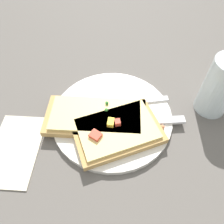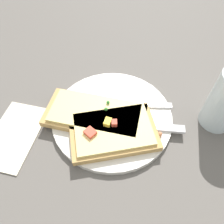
{
  "view_description": "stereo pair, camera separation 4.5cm",
  "coord_description": "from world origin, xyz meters",
  "px_view_note": "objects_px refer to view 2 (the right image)",
  "views": [
    {
      "loc": [
        0.27,
        0.02,
        0.39
      ],
      "look_at": [
        0.0,
        0.0,
        0.02
      ],
      "focal_mm": 35.0,
      "sensor_mm": 36.0,
      "label": 1
    },
    {
      "loc": [
        0.26,
        0.06,
        0.39
      ],
      "look_at": [
        0.0,
        0.0,
        0.02
      ],
      "focal_mm": 35.0,
      "sensor_mm": 36.0,
      "label": 2
    }
  ],
  "objects_px": {
    "napkin": "(14,134)",
    "pizza_slice_corner": "(113,131)",
    "fork": "(120,105)",
    "pizza_slice_main": "(95,114)",
    "knife": "(140,126)",
    "plate": "(112,116)"
  },
  "relations": [
    {
      "from": "plate",
      "to": "fork",
      "type": "bearing_deg",
      "value": 160.87
    },
    {
      "from": "pizza_slice_main",
      "to": "napkin",
      "type": "distance_m",
      "value": 0.17
    },
    {
      "from": "pizza_slice_main",
      "to": "napkin",
      "type": "bearing_deg",
      "value": -154.33
    },
    {
      "from": "pizza_slice_corner",
      "to": "napkin",
      "type": "bearing_deg",
      "value": 168.63
    },
    {
      "from": "knife",
      "to": "pizza_slice_corner",
      "type": "xyz_separation_m",
      "value": [
        0.03,
        -0.05,
        0.01
      ]
    },
    {
      "from": "fork",
      "to": "pizza_slice_corner",
      "type": "xyz_separation_m",
      "value": [
        0.07,
        0.0,
        0.01
      ]
    },
    {
      "from": "pizza_slice_main",
      "to": "knife",
      "type": "bearing_deg",
      "value": -1.63
    },
    {
      "from": "plate",
      "to": "knife",
      "type": "xyz_separation_m",
      "value": [
        0.02,
        0.06,
        0.01
      ]
    },
    {
      "from": "pizza_slice_corner",
      "to": "napkin",
      "type": "relative_size",
      "value": 1.27
    },
    {
      "from": "napkin",
      "to": "pizza_slice_corner",
      "type": "bearing_deg",
      "value": 102.36
    },
    {
      "from": "pizza_slice_main",
      "to": "plate",
      "type": "bearing_deg",
      "value": 22.15
    },
    {
      "from": "knife",
      "to": "pizza_slice_main",
      "type": "relative_size",
      "value": 1.03
    },
    {
      "from": "knife",
      "to": "plate",
      "type": "bearing_deg",
      "value": -21.48
    },
    {
      "from": "pizza_slice_corner",
      "to": "knife",
      "type": "bearing_deg",
      "value": 6.26
    },
    {
      "from": "plate",
      "to": "pizza_slice_corner",
      "type": "distance_m",
      "value": 0.05
    },
    {
      "from": "knife",
      "to": "fork",
      "type": "bearing_deg",
      "value": -47.92
    },
    {
      "from": "pizza_slice_corner",
      "to": "pizza_slice_main",
      "type": "bearing_deg",
      "value": 122.01
    },
    {
      "from": "plate",
      "to": "napkin",
      "type": "distance_m",
      "value": 0.2
    },
    {
      "from": "plate",
      "to": "knife",
      "type": "distance_m",
      "value": 0.06
    },
    {
      "from": "fork",
      "to": "pizza_slice_corner",
      "type": "distance_m",
      "value": 0.07
    },
    {
      "from": "plate",
      "to": "knife",
      "type": "relative_size",
      "value": 1.19
    },
    {
      "from": "plate",
      "to": "pizza_slice_main",
      "type": "xyz_separation_m",
      "value": [
        0.01,
        -0.03,
        0.02
      ]
    }
  ]
}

